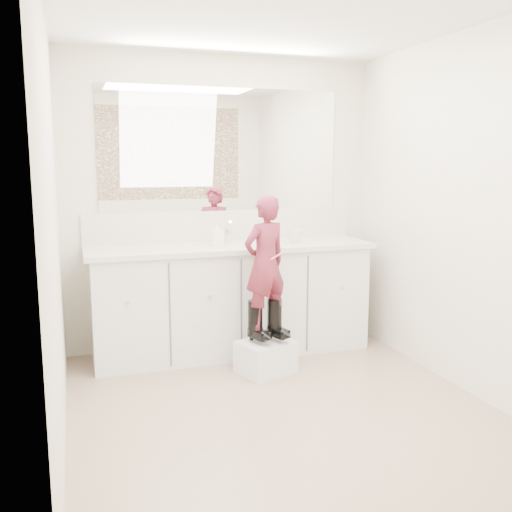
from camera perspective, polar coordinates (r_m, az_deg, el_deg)
name	(u,v)px	position (r m, az deg, el deg)	size (l,w,h in m)	color
floor	(285,413)	(3.69, 2.90, -15.38)	(3.00, 3.00, 0.00)	#876D58
ceiling	(288,6)	(3.45, 3.27, 23.72)	(3.00, 3.00, 0.00)	white
wall_back	(222,203)	(4.79, -3.40, 5.27)	(2.60, 2.60, 0.00)	beige
wall_front	(444,264)	(2.05, 18.29, -0.79)	(2.60, 2.60, 0.00)	beige
wall_left	(53,229)	(3.14, -19.65, 2.55)	(3.00, 3.00, 0.00)	beige
wall_right	(471,215)	(4.02, 20.69, 3.87)	(3.00, 3.00, 0.00)	beige
vanity_cabinet	(232,301)	(4.65, -2.45, -4.54)	(2.20, 0.55, 0.85)	silver
countertop	(232,247)	(4.55, -2.44, 0.87)	(2.28, 0.58, 0.04)	beige
backsplash	(223,226)	(4.79, -3.33, 3.05)	(2.28, 0.03, 0.25)	beige
mirror	(222,150)	(4.77, -3.42, 10.54)	(2.00, 0.02, 1.00)	white
dot_panel	(449,130)	(2.03, 18.78, 11.86)	(2.00, 0.01, 1.20)	#472819
faucet	(226,236)	(4.70, -2.99, 2.00)	(0.08, 0.08, 0.10)	silver
cup	(295,236)	(4.67, 3.94, 1.98)	(0.11, 0.11, 0.10)	beige
soap_bottle	(216,234)	(4.49, -3.97, 2.25)	(0.09, 0.09, 0.19)	white
step_stool	(266,357)	(4.28, 0.98, -10.07)	(0.37, 0.31, 0.24)	white
boot_left	(255,321)	(4.19, -0.08, -6.54)	(0.11, 0.21, 0.31)	black
boot_right	(275,319)	(4.23, 1.86, -6.37)	(0.11, 0.21, 0.31)	black
toddler	(265,263)	(4.11, 0.91, -0.69)	(0.35, 0.23, 0.97)	#B53754
toothbrush	(278,255)	(4.05, 2.22, 0.08)	(0.01, 0.01, 0.14)	pink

